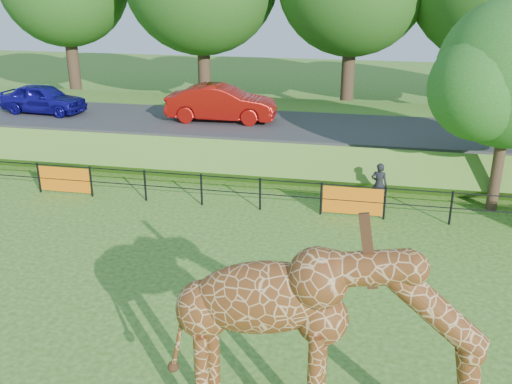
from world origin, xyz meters
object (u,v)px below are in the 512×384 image
car_red (221,103)px  giraffe (329,351)px  car_blue (43,98)px  visitor (379,184)px

car_red → giraffe: bearing=-162.0°
car_blue → visitor: (14.93, -4.72, -1.33)m
visitor → car_blue: bearing=-9.7°
giraffe → visitor: size_ratio=3.49×
giraffe → car_red: size_ratio=1.13×
car_blue → car_red: 8.25m
car_blue → car_red: bearing=-83.9°
car_red → visitor: 8.41m
car_red → visitor: car_red is taller
giraffe → car_red: giraffe is taller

